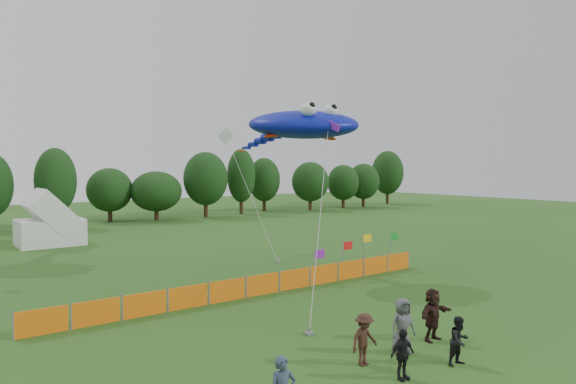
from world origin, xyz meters
TOP-DOWN VIEW (x-y plane):
  - ground at (0.00, 0.00)m, footprint 160.00×160.00m
  - treeline at (1.61, 44.93)m, footprint 104.57×8.78m
  - tent_right at (-4.14, 32.04)m, footprint 4.82×3.86m
  - barrier_fence at (0.58, 8.86)m, footprint 21.90×0.06m
  - flag_row at (7.25, 9.05)m, footprint 6.73×0.52m
  - spectator_b at (0.59, -2.29)m, footprint 0.82×0.67m
  - spectator_c at (-1.85, -0.49)m, footprint 1.12×0.68m
  - spectator_d at (-1.74, -1.95)m, footprint 0.92×0.44m
  - spectator_e at (-0.06, -0.51)m, footprint 1.02×0.78m
  - spectator_f at (1.80, -0.35)m, footprint 1.81×0.72m
  - stingray_kite at (4.78, 11.25)m, footprint 10.19×16.42m
  - small_kite_white at (6.55, 20.95)m, footprint 1.55×8.28m

SIDE VIEW (x-z plane):
  - ground at x=0.00m, z-range 0.00..0.00m
  - barrier_fence at x=0.58m, z-range 0.00..1.00m
  - spectator_d at x=-1.74m, z-range 0.00..1.53m
  - spectator_b at x=0.59m, z-range 0.00..1.56m
  - spectator_c at x=-1.85m, z-range 0.00..1.67m
  - spectator_e at x=-0.06m, z-range 0.00..1.88m
  - spectator_f at x=1.80m, z-range 0.00..1.91m
  - flag_row at x=7.25m, z-range 0.29..2.59m
  - tent_right at x=-4.14m, z-range 0.02..3.42m
  - treeline at x=1.61m, z-range 0.00..8.36m
  - small_kite_white at x=6.55m, z-range 1.82..11.13m
  - stingray_kite at x=4.78m, z-range 3.74..13.52m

